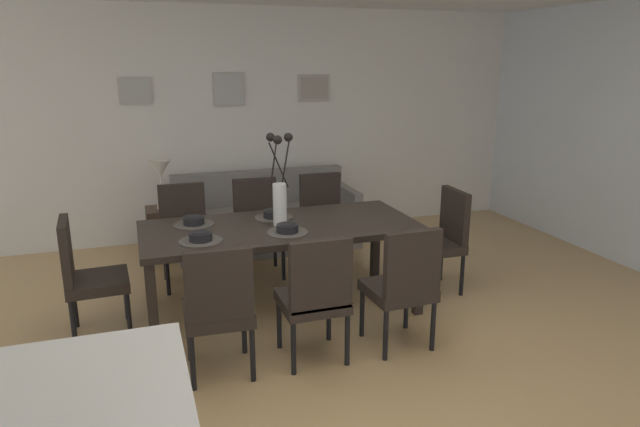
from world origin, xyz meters
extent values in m
plane|color=tan|center=(0.00, 0.00, 0.00)|extent=(9.00, 9.00, 0.00)
cube|color=white|center=(0.00, 3.25, 1.30)|extent=(9.00, 0.10, 2.60)
cube|color=black|center=(0.03, 0.99, 0.71)|extent=(2.20, 0.99, 0.05)
cube|color=black|center=(1.07, 1.42, 0.34)|extent=(0.07, 0.07, 0.69)
cube|color=black|center=(-1.01, 1.42, 0.34)|extent=(0.07, 0.07, 0.69)
cube|color=black|center=(1.07, 0.55, 0.34)|extent=(0.07, 0.07, 0.69)
cube|color=black|center=(-1.01, 0.55, 0.34)|extent=(0.07, 0.07, 0.69)
cube|color=black|center=(-0.61, 0.19, 0.42)|extent=(0.46, 0.46, 0.08)
cube|color=black|center=(-0.62, 0.00, 0.68)|extent=(0.42, 0.08, 0.48)
cylinder|color=black|center=(-0.41, 0.37, 0.19)|extent=(0.04, 0.04, 0.38)
cylinder|color=black|center=(-0.79, 0.39, 0.19)|extent=(0.04, 0.04, 0.38)
cylinder|color=black|center=(-0.43, -0.01, 0.19)|extent=(0.04, 0.04, 0.38)
cylinder|color=black|center=(-0.81, 0.01, 0.19)|extent=(0.04, 0.04, 0.38)
cube|color=black|center=(-0.66, 1.79, 0.42)|extent=(0.44, 0.44, 0.08)
cube|color=black|center=(-0.66, 1.98, 0.68)|extent=(0.42, 0.06, 0.48)
cylinder|color=black|center=(-0.85, 1.60, 0.19)|extent=(0.04, 0.04, 0.38)
cylinder|color=black|center=(-0.47, 1.60, 0.19)|extent=(0.04, 0.04, 0.38)
cylinder|color=black|center=(-0.85, 1.98, 0.19)|extent=(0.04, 0.04, 0.38)
cylinder|color=black|center=(-0.47, 1.98, 0.19)|extent=(0.04, 0.04, 0.38)
cube|color=black|center=(0.04, 0.17, 0.42)|extent=(0.44, 0.44, 0.08)
cube|color=black|center=(0.04, -0.02, 0.68)|extent=(0.42, 0.06, 0.48)
cylinder|color=black|center=(0.23, 0.36, 0.19)|extent=(0.04, 0.04, 0.38)
cylinder|color=black|center=(-0.15, 0.36, 0.19)|extent=(0.04, 0.04, 0.38)
cylinder|color=black|center=(0.23, -0.02, 0.19)|extent=(0.04, 0.04, 0.38)
cylinder|color=black|center=(-0.15, -0.02, 0.19)|extent=(0.04, 0.04, 0.38)
cube|color=black|center=(0.03, 1.82, 0.42)|extent=(0.46, 0.46, 0.08)
cube|color=black|center=(0.04, 2.01, 0.68)|extent=(0.42, 0.08, 0.48)
cylinder|color=black|center=(-0.17, 1.63, 0.19)|extent=(0.04, 0.04, 0.38)
cylinder|color=black|center=(0.21, 1.62, 0.19)|extent=(0.04, 0.04, 0.38)
cylinder|color=black|center=(-0.15, 2.01, 0.19)|extent=(0.04, 0.04, 0.38)
cylinder|color=black|center=(0.23, 2.00, 0.19)|extent=(0.04, 0.04, 0.38)
cube|color=black|center=(0.68, 0.16, 0.42)|extent=(0.46, 0.46, 0.08)
cube|color=black|center=(0.69, -0.03, 0.68)|extent=(0.42, 0.08, 0.48)
cylinder|color=black|center=(0.86, 0.35, 0.19)|extent=(0.04, 0.04, 0.38)
cylinder|color=black|center=(0.48, 0.34, 0.19)|extent=(0.04, 0.04, 0.38)
cylinder|color=black|center=(0.88, -0.02, 0.19)|extent=(0.04, 0.04, 0.38)
cylinder|color=black|center=(0.50, -0.04, 0.19)|extent=(0.04, 0.04, 0.38)
cube|color=black|center=(0.72, 1.84, 0.42)|extent=(0.44, 0.44, 0.08)
cube|color=black|center=(0.72, 2.03, 0.68)|extent=(0.42, 0.06, 0.48)
cylinder|color=black|center=(0.53, 1.65, 0.19)|extent=(0.04, 0.04, 0.38)
cylinder|color=black|center=(0.91, 1.65, 0.19)|extent=(0.04, 0.04, 0.38)
cylinder|color=black|center=(0.53, 2.03, 0.19)|extent=(0.04, 0.04, 0.38)
cylinder|color=black|center=(0.91, 2.03, 0.19)|extent=(0.04, 0.04, 0.38)
cube|color=black|center=(-1.38, 1.01, 0.42)|extent=(0.46, 0.46, 0.08)
cube|color=black|center=(-1.57, 1.00, 0.68)|extent=(0.08, 0.42, 0.48)
cylinder|color=black|center=(-1.18, 0.83, 0.19)|extent=(0.04, 0.04, 0.38)
cylinder|color=black|center=(-1.20, 1.21, 0.19)|extent=(0.04, 0.04, 0.38)
cylinder|color=black|center=(-1.56, 0.81, 0.19)|extent=(0.04, 0.04, 0.38)
cylinder|color=black|center=(-1.58, 1.19, 0.19)|extent=(0.04, 0.04, 0.38)
cube|color=black|center=(1.43, 0.96, 0.42)|extent=(0.45, 0.45, 0.08)
cube|color=black|center=(1.62, 0.96, 0.68)|extent=(0.07, 0.42, 0.48)
cylinder|color=black|center=(1.25, 1.16, 0.19)|extent=(0.04, 0.04, 0.38)
cylinder|color=black|center=(1.24, 0.78, 0.19)|extent=(0.04, 0.04, 0.38)
cylinder|color=black|center=(1.63, 1.15, 0.19)|extent=(0.04, 0.04, 0.38)
cylinder|color=black|center=(1.62, 0.77, 0.19)|extent=(0.04, 0.04, 0.38)
cylinder|color=white|center=(0.03, 0.99, 0.91)|extent=(0.11, 0.11, 0.34)
cylinder|color=black|center=(0.09, 1.01, 1.24)|extent=(0.05, 0.12, 0.37)
sphere|color=black|center=(0.12, 1.01, 1.44)|extent=(0.07, 0.07, 0.07)
cylinder|color=black|center=(0.00, 1.04, 1.24)|extent=(0.08, 0.05, 0.38)
sphere|color=black|center=(-0.02, 1.07, 1.44)|extent=(0.07, 0.07, 0.07)
cylinder|color=black|center=(0.01, 0.93, 1.24)|extent=(0.15, 0.06, 0.36)
sphere|color=black|center=(0.00, 0.90, 1.44)|extent=(0.07, 0.07, 0.07)
cylinder|color=#4C4742|center=(-0.63, 0.77, 0.74)|extent=(0.32, 0.32, 0.01)
cylinder|color=black|center=(-0.63, 0.77, 0.78)|extent=(0.17, 0.17, 0.06)
cylinder|color=black|center=(-0.63, 0.77, 0.79)|extent=(0.13, 0.13, 0.04)
cylinder|color=#4C4742|center=(-0.63, 1.21, 0.74)|extent=(0.32, 0.32, 0.01)
cylinder|color=black|center=(-0.63, 1.21, 0.78)|extent=(0.17, 0.17, 0.06)
cylinder|color=black|center=(-0.63, 1.21, 0.79)|extent=(0.13, 0.13, 0.04)
cylinder|color=#4C4742|center=(0.03, 0.77, 0.74)|extent=(0.32, 0.32, 0.01)
cylinder|color=black|center=(0.03, 0.77, 0.78)|extent=(0.17, 0.17, 0.06)
cylinder|color=black|center=(0.03, 0.77, 0.79)|extent=(0.13, 0.13, 0.04)
cylinder|color=#4C4742|center=(0.03, 1.21, 0.74)|extent=(0.32, 0.32, 0.01)
cylinder|color=black|center=(0.03, 1.21, 0.78)|extent=(0.17, 0.17, 0.06)
cylinder|color=black|center=(0.03, 1.21, 0.79)|extent=(0.13, 0.13, 0.04)
cube|color=gray|center=(0.30, 2.65, 0.21)|extent=(1.97, 0.84, 0.42)
cube|color=gray|center=(0.30, 2.99, 0.61)|extent=(1.97, 0.16, 0.38)
cube|color=gray|center=(1.23, 2.65, 0.52)|extent=(0.10, 0.84, 0.20)
cube|color=gray|center=(-0.64, 2.65, 0.52)|extent=(0.10, 0.84, 0.20)
cube|color=#3D2D23|center=(-0.79, 2.69, 0.26)|extent=(0.36, 0.36, 0.52)
cylinder|color=beige|center=(-0.79, 2.69, 0.56)|extent=(0.12, 0.12, 0.08)
cylinder|color=beige|center=(-0.79, 2.69, 0.74)|extent=(0.02, 0.02, 0.30)
cone|color=silver|center=(-0.79, 2.69, 0.94)|extent=(0.22, 0.22, 0.18)
cube|color=#B2ADA3|center=(-0.97, 3.18, 1.70)|extent=(0.33, 0.02, 0.28)
cube|color=#B2B2AD|center=(-0.97, 3.17, 1.70)|extent=(0.28, 0.01, 0.23)
cube|color=#B2ADA3|center=(0.03, 3.18, 1.70)|extent=(0.35, 0.02, 0.36)
cube|color=#B2B2AD|center=(0.03, 3.17, 1.70)|extent=(0.30, 0.01, 0.31)
cube|color=#B2ADA3|center=(1.03, 3.18, 1.70)|extent=(0.38, 0.02, 0.31)
cube|color=#9E9389|center=(1.03, 3.17, 1.70)|extent=(0.33, 0.01, 0.26)
camera|label=1|loc=(-1.06, -3.26, 2.04)|focal=31.79mm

